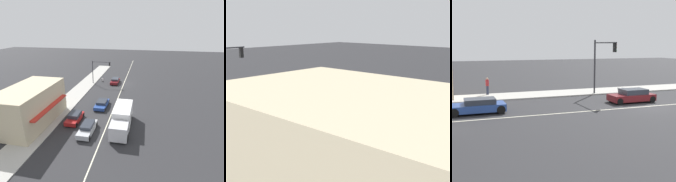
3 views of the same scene
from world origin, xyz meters
The scene contains 6 objects.
lane_marking_center centered at (0.00, 0.00, 0.00)m, with size 0.16×60.00×0.01m, color beige.
traffic_signal_main centered at (6.12, 1.21, 3.90)m, with size 4.59×0.34×5.60m.
pedestrian centered at (10.43, 12.01, 1.05)m, with size 0.34×0.34×1.76m.
warning_aframe_sign centered at (5.75, -0.92, 0.43)m, with size 0.45×0.53×0.84m.
coupe_blue centered at (2.20, 13.65, 0.57)m, with size 1.92×4.24×1.15m.
sedan_maroon centered at (2.20, -0.05, 0.59)m, with size 1.88×4.15×1.22m.
Camera 3 is at (-22.18, 15.42, 5.30)m, focal length 50.00 mm.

